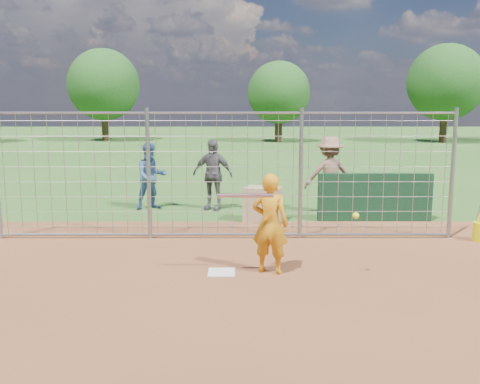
{
  "coord_description": "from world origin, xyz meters",
  "views": [
    {
      "loc": [
        0.27,
        -8.44,
        2.72
      ],
      "look_at": [
        0.3,
        0.8,
        1.15
      ],
      "focal_mm": 40.0,
      "sensor_mm": 36.0,
      "label": 1
    }
  ],
  "objects_px": {
    "bystander_a": "(151,176)",
    "equipment_bin": "(263,205)",
    "bystander_c": "(329,175)",
    "batter": "(270,224)",
    "bystander_b": "(212,175)"
  },
  "relations": [
    {
      "from": "bystander_a",
      "to": "equipment_bin",
      "type": "distance_m",
      "value": 3.18
    },
    {
      "from": "bystander_b",
      "to": "bystander_c",
      "type": "distance_m",
      "value": 2.92
    },
    {
      "from": "bystander_a",
      "to": "equipment_bin",
      "type": "bearing_deg",
      "value": -52.86
    },
    {
      "from": "bystander_a",
      "to": "bystander_b",
      "type": "height_order",
      "value": "bystander_b"
    },
    {
      "from": "batter",
      "to": "bystander_a",
      "type": "relative_size",
      "value": 0.96
    },
    {
      "from": "equipment_bin",
      "to": "bystander_c",
      "type": "bearing_deg",
      "value": 51.0
    },
    {
      "from": "bystander_c",
      "to": "equipment_bin",
      "type": "distance_m",
      "value": 2.06
    },
    {
      "from": "equipment_bin",
      "to": "bystander_b",
      "type": "bearing_deg",
      "value": 149.1
    },
    {
      "from": "bystander_b",
      "to": "bystander_a",
      "type": "bearing_deg",
      "value": -163.95
    },
    {
      "from": "bystander_a",
      "to": "bystander_c",
      "type": "relative_size",
      "value": 0.89
    },
    {
      "from": "batter",
      "to": "bystander_b",
      "type": "bearing_deg",
      "value": -57.14
    },
    {
      "from": "bystander_b",
      "to": "equipment_bin",
      "type": "height_order",
      "value": "bystander_b"
    },
    {
      "from": "equipment_bin",
      "to": "bystander_a",
      "type": "bearing_deg",
      "value": 170.47
    },
    {
      "from": "bystander_c",
      "to": "batter",
      "type": "bearing_deg",
      "value": 63.2
    },
    {
      "from": "batter",
      "to": "bystander_a",
      "type": "distance_m",
      "value": 5.84
    }
  ]
}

